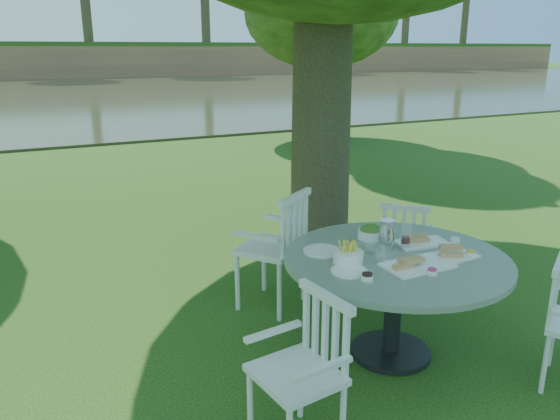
{
  "coord_description": "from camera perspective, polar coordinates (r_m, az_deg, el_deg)",
  "views": [
    {
      "loc": [
        -1.87,
        -3.55,
        2.1
      ],
      "look_at": [
        0.0,
        0.2,
        0.85
      ],
      "focal_mm": 35.0,
      "sensor_mm": 36.0,
      "label": 1
    }
  ],
  "objects": [
    {
      "name": "ground",
      "position": [
        4.53,
        1.15,
        -11.02
      ],
      "size": [
        140.0,
        140.0,
        0.0
      ],
      "primitive_type": "plane",
      "color": "#17390C",
      "rests_on": "ground"
    },
    {
      "name": "table",
      "position": [
        3.82,
        11.95,
        -6.53
      ],
      "size": [
        1.52,
        1.52,
        0.75
      ],
      "color": "black",
      "rests_on": "ground"
    },
    {
      "name": "chair_ne",
      "position": [
        4.89,
        12.79,
        -3.11
      ],
      "size": [
        0.57,
        0.57,
        0.83
      ],
      "rotation": [
        0.0,
        0.0,
        -3.93
      ],
      "color": "silver",
      "rests_on": "ground"
    },
    {
      "name": "chair_nw",
      "position": [
        4.45,
        0.17,
        -3.31
      ],
      "size": [
        0.68,
        0.67,
        0.99
      ],
      "rotation": [
        0.0,
        0.0,
        -2.53
      ],
      "color": "silver",
      "rests_on": "ground"
    },
    {
      "name": "chair_sw",
      "position": [
        3.01,
        3.08,
        -15.31
      ],
      "size": [
        0.46,
        0.49,
        0.87
      ],
      "rotation": [
        0.0,
        0.0,
        -1.44
      ],
      "color": "silver",
      "rests_on": "ground"
    },
    {
      "name": "tableware",
      "position": [
        3.79,
        10.91,
        -3.93
      ],
      "size": [
        1.12,
        0.85,
        0.22
      ],
      "color": "white",
      "rests_on": "table"
    },
    {
      "name": "river",
      "position": [
        26.7,
        -22.83,
        10.82
      ],
      "size": [
        100.0,
        28.0,
        0.12
      ],
      "primitive_type": "cube",
      "color": "#2F341E",
      "rests_on": "ground"
    }
  ]
}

